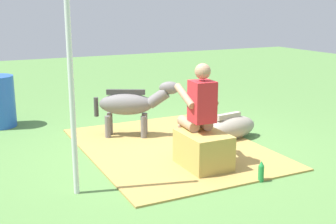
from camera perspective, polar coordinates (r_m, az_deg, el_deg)
name	(u,v)px	position (r m, az deg, el deg)	size (l,w,h in m)	color
ground_plane	(172,149)	(6.41, 0.47, -4.88)	(24.00, 24.00, 0.00)	#568442
hay_patch	(171,147)	(6.46, 0.46, -4.61)	(3.20, 2.43, 0.02)	#AD8C47
hay_bale	(203,150)	(5.66, 4.59, -4.99)	(0.70, 0.52, 0.47)	tan
person_seated	(198,109)	(5.66, 3.92, 0.39)	(0.68, 0.44, 1.35)	tan
pony_standing	(132,104)	(6.87, -4.73, 1.03)	(0.80, 1.23, 0.90)	slate
pony_lying	(227,128)	(6.86, 7.67, -2.08)	(0.52, 1.36, 0.42)	gray
soda_bottle	(261,172)	(5.36, 11.98, -7.57)	(0.07, 0.07, 0.26)	#268C3F
tent_pole_left	(71,86)	(4.74, -12.44, 3.32)	(0.06, 0.06, 2.43)	silver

